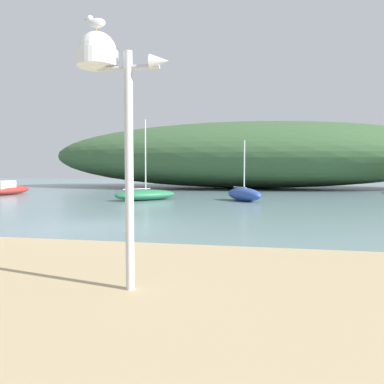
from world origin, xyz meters
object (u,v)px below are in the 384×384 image
(mast_structure, at_px, (106,75))
(sailboat_by_sandbar, at_px, (244,194))
(seagull_on_radar, at_px, (96,22))
(sailboat_west_reach, at_px, (146,195))
(motorboat_inner_mooring, at_px, (7,189))

(mast_structure, height_order, sailboat_by_sandbar, mast_structure)
(mast_structure, height_order, seagull_on_radar, seagull_on_radar)
(sailboat_west_reach, bearing_deg, motorboat_inner_mooring, 167.20)
(mast_structure, height_order, sailboat_west_reach, sailboat_west_reach)
(seagull_on_radar, bearing_deg, mast_structure, 0.01)
(mast_structure, xyz_separation_m, motorboat_inner_mooring, (-16.89, 19.96, -2.75))
(sailboat_by_sandbar, relative_size, motorboat_inner_mooring, 0.86)
(seagull_on_radar, bearing_deg, sailboat_by_sandbar, 87.12)
(mast_structure, relative_size, motorboat_inner_mooring, 0.85)
(sailboat_by_sandbar, xyz_separation_m, motorboat_inner_mooring, (-17.65, 2.08, 0.02))
(seagull_on_radar, xyz_separation_m, sailboat_west_reach, (-5.06, 17.30, -3.56))
(sailboat_west_reach, relative_size, motorboat_inner_mooring, 1.17)
(mast_structure, xyz_separation_m, seagull_on_radar, (-0.14, -0.00, 0.72))
(mast_structure, relative_size, seagull_on_radar, 11.13)
(seagull_on_radar, height_order, motorboat_inner_mooring, seagull_on_radar)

